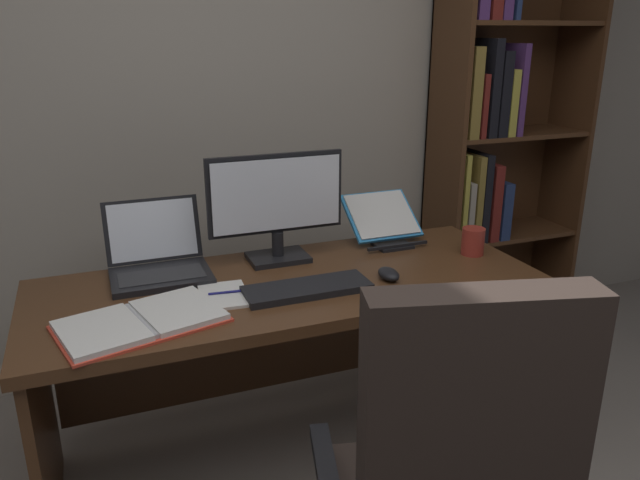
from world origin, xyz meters
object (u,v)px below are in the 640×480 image
at_px(monitor, 276,207).
at_px(pen, 230,292).
at_px(desk, 284,324).
at_px(notepad, 224,295).
at_px(bookshelf, 492,145).
at_px(computer_mouse, 389,274).
at_px(keyboard, 307,289).
at_px(coffee_mug, 473,241).
at_px(open_binder, 141,321).
at_px(laptop, 158,261).
at_px(reading_stand_with_book, 383,220).

xyz_separation_m(monitor, pen, (-0.24, -0.26, -0.19)).
distance_m(desk, notepad, 0.34).
relative_size(bookshelf, computer_mouse, 20.39).
height_order(bookshelf, pen, bookshelf).
relative_size(keyboard, pen, 3.00).
relative_size(desk, keyboard, 4.14).
distance_m(monitor, keyboard, 0.38).
xyz_separation_m(monitor, notepad, (-0.26, -0.26, -0.20)).
xyz_separation_m(monitor, coffee_mug, (0.72, -0.21, -0.15)).
bearing_deg(monitor, keyboard, -90.00).
bearing_deg(bookshelf, open_binder, -155.11).
bearing_deg(laptop, bookshelf, 15.00).
relative_size(monitor, coffee_mug, 4.90).
distance_m(keyboard, computer_mouse, 0.30).
height_order(desk, reading_stand_with_book, reading_stand_with_book).
xyz_separation_m(desk, notepad, (-0.24, -0.13, 0.20)).
xyz_separation_m(desk, coffee_mug, (0.74, -0.08, 0.25)).
bearing_deg(notepad, desk, 27.83).
height_order(laptop, keyboard, laptop).
height_order(bookshelf, monitor, bookshelf).
bearing_deg(coffee_mug, desk, 174.20).
xyz_separation_m(bookshelf, laptop, (-1.71, -0.46, -0.22)).
xyz_separation_m(computer_mouse, open_binder, (-0.84, -0.05, -0.01)).
distance_m(desk, computer_mouse, 0.43).
height_order(computer_mouse, pen, computer_mouse).
distance_m(computer_mouse, notepad, 0.57).
bearing_deg(open_binder, coffee_mug, -7.30).
xyz_separation_m(monitor, keyboard, (0.00, -0.33, -0.19)).
distance_m(keyboard, coffee_mug, 0.73).
bearing_deg(desk, keyboard, -82.30).
bearing_deg(bookshelf, laptop, -165.00).
distance_m(laptop, keyboard, 0.55).
distance_m(desk, pen, 0.33).
xyz_separation_m(bookshelf, notepad, (-1.54, -0.73, -0.27)).
relative_size(desk, open_binder, 3.35).
height_order(reading_stand_with_book, open_binder, reading_stand_with_book).
height_order(bookshelf, notepad, bookshelf).
distance_m(monitor, laptop, 0.46).
relative_size(desk, bookshelf, 0.82).
bearing_deg(bookshelf, keyboard, -148.24).
height_order(reading_stand_with_book, pen, reading_stand_with_book).
relative_size(computer_mouse, notepad, 0.50).
bearing_deg(notepad, bookshelf, 25.33).
height_order(bookshelf, computer_mouse, bookshelf).
relative_size(bookshelf, coffee_mug, 20.39).
height_order(desk, notepad, notepad).
relative_size(monitor, keyboard, 1.21).
bearing_deg(monitor, pen, -132.77).
height_order(laptop, reading_stand_with_book, laptop).
xyz_separation_m(desk, computer_mouse, (0.33, -0.19, 0.22)).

